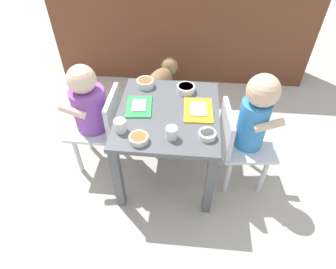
{
  "coord_description": "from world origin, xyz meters",
  "views": [
    {
      "loc": [
        0.11,
        -1.18,
        1.43
      ],
      "look_at": [
        0.0,
        0.0,
        0.3
      ],
      "focal_mm": 30.94,
      "sensor_mm": 36.0,
      "label": 1
    }
  ],
  "objects_px": {
    "cereal_bowl_right_side": "(207,134)",
    "veggie_bowl_near": "(186,89)",
    "seated_child_left": "(91,107)",
    "water_cup_right": "(120,126)",
    "dining_table": "(168,124)",
    "food_tray_right": "(198,110)",
    "veggie_bowl_far": "(145,83)",
    "food_tray_left": "(139,106)",
    "cereal_bowl_left_side": "(139,138)",
    "dog": "(161,81)",
    "water_cup_left": "(172,133)",
    "seated_child_right": "(252,121)"
  },
  "relations": [
    {
      "from": "food_tray_left",
      "to": "cereal_bowl_left_side",
      "type": "relative_size",
      "value": 2.11
    },
    {
      "from": "veggie_bowl_far",
      "to": "water_cup_left",
      "type": "bearing_deg",
      "value": -65.53
    },
    {
      "from": "seated_child_right",
      "to": "water_cup_right",
      "type": "bearing_deg",
      "value": -167.93
    },
    {
      "from": "food_tray_right",
      "to": "veggie_bowl_near",
      "type": "height_order",
      "value": "veggie_bowl_near"
    },
    {
      "from": "seated_child_right",
      "to": "water_cup_left",
      "type": "distance_m",
      "value": 0.43
    },
    {
      "from": "veggie_bowl_far",
      "to": "veggie_bowl_near",
      "type": "relative_size",
      "value": 0.97
    },
    {
      "from": "food_tray_left",
      "to": "water_cup_left",
      "type": "distance_m",
      "value": 0.29
    },
    {
      "from": "veggie_bowl_far",
      "to": "cereal_bowl_left_side",
      "type": "relative_size",
      "value": 1.08
    },
    {
      "from": "seated_child_left",
      "to": "food_tray_right",
      "type": "height_order",
      "value": "seated_child_left"
    },
    {
      "from": "dog",
      "to": "water_cup_left",
      "type": "distance_m",
      "value": 0.9
    },
    {
      "from": "veggie_bowl_near",
      "to": "dog",
      "type": "bearing_deg",
      "value": 113.2
    },
    {
      "from": "dining_table",
      "to": "veggie_bowl_far",
      "type": "bearing_deg",
      "value": 124.15
    },
    {
      "from": "food_tray_right",
      "to": "food_tray_left",
      "type": "bearing_deg",
      "value": 180.0
    },
    {
      "from": "seated_child_left",
      "to": "water_cup_right",
      "type": "relative_size",
      "value": 10.83
    },
    {
      "from": "veggie_bowl_far",
      "to": "food_tray_right",
      "type": "bearing_deg",
      "value": -32.71
    },
    {
      "from": "seated_child_left",
      "to": "seated_child_right",
      "type": "relative_size",
      "value": 0.95
    },
    {
      "from": "seated_child_left",
      "to": "water_cup_right",
      "type": "distance_m",
      "value": 0.3
    },
    {
      "from": "dining_table",
      "to": "veggie_bowl_far",
      "type": "relative_size",
      "value": 5.99
    },
    {
      "from": "water_cup_right",
      "to": "cereal_bowl_right_side",
      "type": "distance_m",
      "value": 0.42
    },
    {
      "from": "dog",
      "to": "cereal_bowl_left_side",
      "type": "relative_size",
      "value": 4.53
    },
    {
      "from": "water_cup_left",
      "to": "dog",
      "type": "bearing_deg",
      "value": 100.04
    },
    {
      "from": "veggie_bowl_near",
      "to": "cereal_bowl_left_side",
      "type": "relative_size",
      "value": 1.12
    },
    {
      "from": "water_cup_right",
      "to": "veggie_bowl_near",
      "type": "xyz_separation_m",
      "value": [
        0.3,
        0.36,
        -0.01
      ]
    },
    {
      "from": "cereal_bowl_right_side",
      "to": "veggie_bowl_near",
      "type": "height_order",
      "value": "veggie_bowl_near"
    },
    {
      "from": "food_tray_left",
      "to": "cereal_bowl_left_side",
      "type": "height_order",
      "value": "cereal_bowl_left_side"
    },
    {
      "from": "dining_table",
      "to": "dog",
      "type": "xyz_separation_m",
      "value": [
        -0.11,
        0.66,
        -0.16
      ]
    },
    {
      "from": "dining_table",
      "to": "cereal_bowl_right_side",
      "type": "relative_size",
      "value": 7.18
    },
    {
      "from": "food_tray_right",
      "to": "veggie_bowl_far",
      "type": "height_order",
      "value": "veggie_bowl_far"
    },
    {
      "from": "seated_child_left",
      "to": "water_cup_left",
      "type": "relative_size",
      "value": 11.4
    },
    {
      "from": "food_tray_right",
      "to": "water_cup_left",
      "type": "xyz_separation_m",
      "value": [
        -0.12,
        -0.22,
        0.02
      ]
    },
    {
      "from": "food_tray_right",
      "to": "veggie_bowl_near",
      "type": "relative_size",
      "value": 2.05
    },
    {
      "from": "water_cup_right",
      "to": "water_cup_left",
      "type": "bearing_deg",
      "value": -5.64
    },
    {
      "from": "seated_child_right",
      "to": "water_cup_left",
      "type": "relative_size",
      "value": 12.0
    },
    {
      "from": "cereal_bowl_left_side",
      "to": "veggie_bowl_near",
      "type": "bearing_deg",
      "value": 64.83
    },
    {
      "from": "dining_table",
      "to": "cereal_bowl_right_side",
      "type": "height_order",
      "value": "cereal_bowl_right_side"
    },
    {
      "from": "water_cup_right",
      "to": "veggie_bowl_near",
      "type": "height_order",
      "value": "water_cup_right"
    },
    {
      "from": "seated_child_left",
      "to": "food_tray_right",
      "type": "bearing_deg",
      "value": -1.1
    },
    {
      "from": "food_tray_left",
      "to": "water_cup_left",
      "type": "bearing_deg",
      "value": -48.16
    },
    {
      "from": "food_tray_right",
      "to": "veggie_bowl_far",
      "type": "bearing_deg",
      "value": 147.29
    },
    {
      "from": "dog",
      "to": "food_tray_left",
      "type": "xyz_separation_m",
      "value": [
        -0.04,
        -0.63,
        0.25
      ]
    },
    {
      "from": "water_cup_right",
      "to": "dining_table",
      "type": "bearing_deg",
      "value": 37.09
    },
    {
      "from": "food_tray_right",
      "to": "cereal_bowl_right_side",
      "type": "relative_size",
      "value": 2.53
    },
    {
      "from": "seated_child_left",
      "to": "cereal_bowl_left_side",
      "type": "bearing_deg",
      "value": -40.22
    },
    {
      "from": "veggie_bowl_near",
      "to": "cereal_bowl_left_side",
      "type": "xyz_separation_m",
      "value": [
        -0.2,
        -0.42,
        -0.0
      ]
    },
    {
      "from": "veggie_bowl_near",
      "to": "cereal_bowl_left_side",
      "type": "bearing_deg",
      "value": -115.17
    },
    {
      "from": "dining_table",
      "to": "water_cup_right",
      "type": "xyz_separation_m",
      "value": [
        -0.22,
        -0.16,
        0.11
      ]
    },
    {
      "from": "water_cup_right",
      "to": "cereal_bowl_left_side",
      "type": "relative_size",
      "value": 0.69
    },
    {
      "from": "dining_table",
      "to": "food_tray_left",
      "type": "relative_size",
      "value": 3.07
    },
    {
      "from": "cereal_bowl_right_side",
      "to": "veggie_bowl_far",
      "type": "bearing_deg",
      "value": 131.92
    },
    {
      "from": "seated_child_right",
      "to": "water_cup_right",
      "type": "relative_size",
      "value": 11.4
    }
  ]
}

